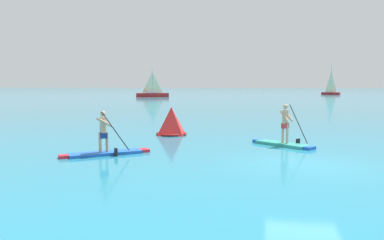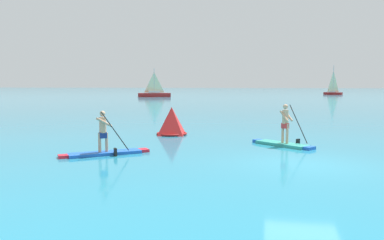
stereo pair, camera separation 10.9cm
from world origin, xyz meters
TOP-DOWN VIEW (x-y plane):
  - ground at (0.00, 0.00)m, footprint 440.00×440.00m
  - paddleboarder_near_left at (-7.17, 0.30)m, footprint 2.96×2.33m
  - paddleboarder_mid_center at (-0.50, 3.67)m, footprint 2.60×2.21m
  - race_marker_buoy at (-6.06, 6.28)m, footprint 1.88×1.88m
  - sailboat_left_horizon at (-23.05, 61.23)m, footprint 6.58×3.77m
  - sailboat_right_horizon at (14.77, 84.89)m, footprint 4.26×3.14m

SIDE VIEW (x-z plane):
  - ground at x=0.00m, z-range 0.00..0.00m
  - paddleboarder_near_left at x=-7.17m, z-range -0.53..1.17m
  - paddleboarder_mid_center at x=-0.50m, z-range -0.56..1.24m
  - race_marker_buoy at x=-6.06m, z-range -0.07..1.38m
  - sailboat_left_horizon at x=-23.05m, z-range -2.10..3.52m
  - sailboat_right_horizon at x=14.77m, z-range -2.54..4.44m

